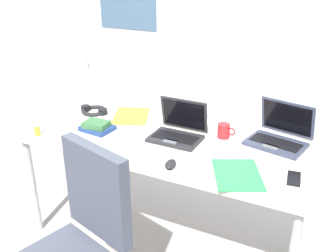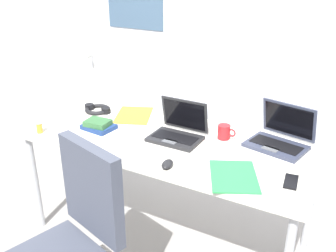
{
  "view_description": "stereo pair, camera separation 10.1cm",
  "coord_description": "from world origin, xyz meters",
  "px_view_note": "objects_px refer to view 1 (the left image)",
  "views": [
    {
      "loc": [
        0.94,
        -1.91,
        1.76
      ],
      "look_at": [
        0.0,
        0.0,
        0.82
      ],
      "focal_mm": 41.21,
      "sensor_mm": 36.0,
      "label": 1
    },
    {
      "loc": [
        1.03,
        -1.86,
        1.76
      ],
      "look_at": [
        0.0,
        0.0,
        0.82
      ],
      "focal_mm": 41.21,
      "sensor_mm": 36.0,
      "label": 2
    }
  ],
  "objects_px": {
    "computer_mouse": "(170,164)",
    "paper_folder_near_lamp": "(237,174)",
    "desk_lamp": "(87,78)",
    "pill_bottle": "(37,129)",
    "cell_phone": "(294,178)",
    "laptop_back_left": "(178,131)",
    "headphones": "(94,110)",
    "paper_folder_near_mouse": "(131,116)",
    "book_stack": "(97,127)",
    "laptop_far_corner": "(279,136)",
    "coffee_mug": "(224,131)"
  },
  "relations": [
    {
      "from": "computer_mouse",
      "to": "paper_folder_near_lamp",
      "type": "height_order",
      "value": "computer_mouse"
    },
    {
      "from": "laptop_far_corner",
      "to": "paper_folder_near_mouse",
      "type": "height_order",
      "value": "laptop_far_corner"
    },
    {
      "from": "coffee_mug",
      "to": "headphones",
      "type": "bearing_deg",
      "value": -179.08
    },
    {
      "from": "laptop_back_left",
      "to": "paper_folder_near_mouse",
      "type": "distance_m",
      "value": 0.47
    },
    {
      "from": "laptop_back_left",
      "to": "paper_folder_near_mouse",
      "type": "xyz_separation_m",
      "value": [
        -0.44,
        0.17,
        -0.04
      ]
    },
    {
      "from": "laptop_back_left",
      "to": "computer_mouse",
      "type": "relative_size",
      "value": 3.2
    },
    {
      "from": "headphones",
      "to": "paper_folder_near_mouse",
      "type": "xyz_separation_m",
      "value": [
        0.27,
        0.06,
        -0.01
      ]
    },
    {
      "from": "headphones",
      "to": "cell_phone",
      "type": "bearing_deg",
      "value": -11.61
    },
    {
      "from": "headphones",
      "to": "book_stack",
      "type": "height_order",
      "value": "book_stack"
    },
    {
      "from": "desk_lamp",
      "to": "paper_folder_near_lamp",
      "type": "distance_m",
      "value": 1.42
    },
    {
      "from": "cell_phone",
      "to": "headphones",
      "type": "xyz_separation_m",
      "value": [
        -1.43,
        0.29,
        0.01
      ]
    },
    {
      "from": "computer_mouse",
      "to": "headphones",
      "type": "xyz_separation_m",
      "value": [
        -0.82,
        0.45,
        -0.0
      ]
    },
    {
      "from": "desk_lamp",
      "to": "computer_mouse",
      "type": "bearing_deg",
      "value": -31.25
    },
    {
      "from": "headphones",
      "to": "pill_bottle",
      "type": "bearing_deg",
      "value": -100.61
    },
    {
      "from": "cell_phone",
      "to": "paper_folder_near_mouse",
      "type": "xyz_separation_m",
      "value": [
        -1.16,
        0.35,
        -0.0
      ]
    },
    {
      "from": "laptop_back_left",
      "to": "paper_folder_near_lamp",
      "type": "xyz_separation_m",
      "value": [
        0.46,
        -0.27,
        -0.04
      ]
    },
    {
      "from": "laptop_back_left",
      "to": "paper_folder_near_lamp",
      "type": "relative_size",
      "value": 0.99
    },
    {
      "from": "desk_lamp",
      "to": "computer_mouse",
      "type": "xyz_separation_m",
      "value": [
        0.97,
        -0.59,
        -0.18
      ]
    },
    {
      "from": "computer_mouse",
      "to": "coffee_mug",
      "type": "bearing_deg",
      "value": 64.39
    },
    {
      "from": "computer_mouse",
      "to": "paper_folder_near_lamp",
      "type": "xyz_separation_m",
      "value": [
        0.34,
        0.08,
        -0.01
      ]
    },
    {
      "from": "laptop_back_left",
      "to": "headphones",
      "type": "relative_size",
      "value": 1.44
    },
    {
      "from": "desk_lamp",
      "to": "laptop_far_corner",
      "type": "xyz_separation_m",
      "value": [
        1.42,
        -0.05,
        -0.15
      ]
    },
    {
      "from": "pill_bottle",
      "to": "paper_folder_near_mouse",
      "type": "height_order",
      "value": "pill_bottle"
    },
    {
      "from": "desk_lamp",
      "to": "paper_folder_near_mouse",
      "type": "relative_size",
      "value": 1.29
    },
    {
      "from": "cell_phone",
      "to": "book_stack",
      "type": "bearing_deg",
      "value": 170.35
    },
    {
      "from": "laptop_far_corner",
      "to": "book_stack",
      "type": "height_order",
      "value": "laptop_far_corner"
    },
    {
      "from": "desk_lamp",
      "to": "book_stack",
      "type": "relative_size",
      "value": 1.91
    },
    {
      "from": "cell_phone",
      "to": "book_stack",
      "type": "distance_m",
      "value": 1.23
    },
    {
      "from": "cell_phone",
      "to": "paper_folder_near_lamp",
      "type": "bearing_deg",
      "value": -169.43
    },
    {
      "from": "laptop_far_corner",
      "to": "coffee_mug",
      "type": "bearing_deg",
      "value": -167.62
    },
    {
      "from": "laptop_far_corner",
      "to": "headphones",
      "type": "relative_size",
      "value": 1.77
    },
    {
      "from": "headphones",
      "to": "paper_folder_near_mouse",
      "type": "distance_m",
      "value": 0.28
    },
    {
      "from": "cell_phone",
      "to": "paper_folder_near_mouse",
      "type": "height_order",
      "value": "cell_phone"
    },
    {
      "from": "desk_lamp",
      "to": "pill_bottle",
      "type": "bearing_deg",
      "value": -84.58
    },
    {
      "from": "laptop_far_corner",
      "to": "paper_folder_near_mouse",
      "type": "bearing_deg",
      "value": -178.32
    },
    {
      "from": "desk_lamp",
      "to": "book_stack",
      "type": "xyz_separation_m",
      "value": [
        0.35,
        -0.38,
        -0.17
      ]
    },
    {
      "from": "laptop_back_left",
      "to": "paper_folder_near_mouse",
      "type": "relative_size",
      "value": 0.99
    },
    {
      "from": "computer_mouse",
      "to": "pill_bottle",
      "type": "height_order",
      "value": "pill_bottle"
    },
    {
      "from": "book_stack",
      "to": "headphones",
      "type": "bearing_deg",
      "value": 129.57
    },
    {
      "from": "cell_phone",
      "to": "pill_bottle",
      "type": "distance_m",
      "value": 1.53
    },
    {
      "from": "headphones",
      "to": "coffee_mug",
      "type": "relative_size",
      "value": 1.89
    },
    {
      "from": "paper_folder_near_mouse",
      "to": "desk_lamp",
      "type": "bearing_deg",
      "value": 169.53
    },
    {
      "from": "desk_lamp",
      "to": "pill_bottle",
      "type": "xyz_separation_m",
      "value": [
        0.06,
        -0.6,
        -0.16
      ]
    },
    {
      "from": "computer_mouse",
      "to": "headphones",
      "type": "distance_m",
      "value": 0.94
    },
    {
      "from": "cell_phone",
      "to": "headphones",
      "type": "height_order",
      "value": "headphones"
    },
    {
      "from": "laptop_back_left",
      "to": "paper_folder_near_lamp",
      "type": "bearing_deg",
      "value": -30.27
    },
    {
      "from": "pill_bottle",
      "to": "paper_folder_near_lamp",
      "type": "height_order",
      "value": "pill_bottle"
    },
    {
      "from": "computer_mouse",
      "to": "paper_folder_near_mouse",
      "type": "bearing_deg",
      "value": 127.54
    },
    {
      "from": "book_stack",
      "to": "paper_folder_near_mouse",
      "type": "height_order",
      "value": "book_stack"
    },
    {
      "from": "computer_mouse",
      "to": "paper_folder_near_lamp",
      "type": "bearing_deg",
      "value": 2.75
    }
  ]
}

